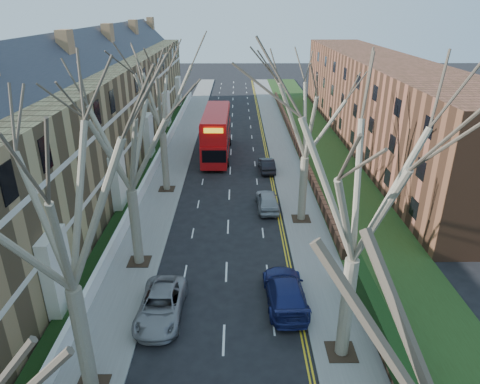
{
  "coord_description": "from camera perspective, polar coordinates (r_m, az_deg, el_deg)",
  "views": [
    {
      "loc": [
        0.7,
        -7.75,
        15.51
      ],
      "look_at": [
        0.91,
        21.63,
        2.6
      ],
      "focal_mm": 32.0,
      "sensor_mm": 36.0,
      "label": 1
    }
  ],
  "objects": [
    {
      "name": "car_right_near",
      "position": [
        24.72,
        6.06,
        -13.02
      ],
      "size": [
        2.38,
        5.44,
        1.55
      ],
      "primitive_type": "imported",
      "rotation": [
        0.0,
        0.0,
        3.18
      ],
      "color": "navy",
      "rests_on": "ground"
    },
    {
      "name": "pavement_left",
      "position": [
        49.69,
        -8.18,
        5.36
      ],
      "size": [
        3.0,
        102.0,
        0.12
      ],
      "primitive_type": "cube",
      "color": "slate",
      "rests_on": "ground"
    },
    {
      "name": "tree_right_far",
      "position": [
        30.81,
        9.12,
        11.69
      ],
      "size": [
        10.15,
        10.15,
        14.22
      ],
      "color": "#726651",
      "rests_on": "ground"
    },
    {
      "name": "tree_right_mid",
      "position": [
        17.56,
        16.17,
        2.93
      ],
      "size": [
        10.5,
        10.5,
        14.71
      ],
      "color": "#726651",
      "rests_on": "ground"
    },
    {
      "name": "double_decker_bus",
      "position": [
        47.53,
        -3.15,
        7.68
      ],
      "size": [
        3.09,
        11.75,
        4.87
      ],
      "rotation": [
        0.0,
        0.0,
        3.13
      ],
      "color": "red",
      "rests_on": "ground"
    },
    {
      "name": "front_wall_left",
      "position": [
        42.34,
        -11.78,
        2.61
      ],
      "size": [
        0.3,
        78.0,
        1.0
      ],
      "color": "white",
      "rests_on": "ground"
    },
    {
      "name": "car_right_mid",
      "position": [
        35.22,
        3.67,
        -1.12
      ],
      "size": [
        1.92,
        4.43,
        1.49
      ],
      "primitive_type": "imported",
      "rotation": [
        0.0,
        0.0,
        3.18
      ],
      "color": "#94979C",
      "rests_on": "ground"
    },
    {
      "name": "tree_left_mid",
      "position": [
        16.29,
        -23.52,
        0.21
      ],
      "size": [
        10.5,
        10.5,
        14.71
      ],
      "color": "#726651",
      "rests_on": "ground"
    },
    {
      "name": "tree_left_dist",
      "position": [
        36.8,
        -10.75,
        14.01
      ],
      "size": [
        10.5,
        10.5,
        14.71
      ],
      "color": "#726651",
      "rests_on": "ground"
    },
    {
      "name": "tree_left_far",
      "position": [
        25.38,
        -15.18,
        8.6
      ],
      "size": [
        10.15,
        10.15,
        14.22
      ],
      "color": "#726651",
      "rests_on": "ground"
    },
    {
      "name": "car_left_far",
      "position": [
        24.1,
        -10.5,
        -14.67
      ],
      "size": [
        2.41,
        5.07,
        1.4
      ],
      "primitive_type": "imported",
      "rotation": [
        0.0,
        0.0,
        -0.02
      ],
      "color": "gray",
      "rests_on": "ground"
    },
    {
      "name": "grass_verge_right",
      "position": [
        50.17,
        10.92,
        5.46
      ],
      "size": [
        6.0,
        102.0,
        0.06
      ],
      "color": "#233A15",
      "rests_on": "ground"
    },
    {
      "name": "flats_right",
      "position": [
        54.47,
        17.88,
        11.46
      ],
      "size": [
        13.97,
        54.0,
        10.0
      ],
      "color": "brown",
      "rests_on": "ground"
    },
    {
      "name": "terrace_left",
      "position": [
        42.5,
        -20.37,
        8.67
      ],
      "size": [
        9.7,
        78.0,
        13.6
      ],
      "color": "olive",
      "rests_on": "ground"
    },
    {
      "name": "car_right_far",
      "position": [
        43.36,
        3.58,
        3.65
      ],
      "size": [
        1.63,
        4.1,
        1.32
      ],
      "primitive_type": "imported",
      "rotation": [
        0.0,
        0.0,
        3.2
      ],
      "color": "black",
      "rests_on": "ground"
    },
    {
      "name": "pavement_right",
      "position": [
        49.52,
        5.77,
        5.42
      ],
      "size": [
        3.0,
        102.0,
        0.12
      ],
      "primitive_type": "cube",
      "color": "slate",
      "rests_on": "ground"
    }
  ]
}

